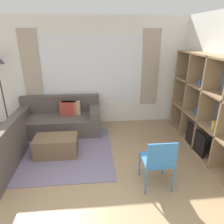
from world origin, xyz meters
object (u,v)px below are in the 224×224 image
(shelving_unit, at_px, (208,108))
(couch_main, at_px, (61,119))
(ottoman, at_px, (56,146))
(folding_chair, at_px, (158,159))

(shelving_unit, relative_size, couch_main, 1.31)
(shelving_unit, distance_m, couch_main, 3.33)
(shelving_unit, relative_size, ottoman, 3.11)
(couch_main, bearing_deg, shelving_unit, -20.93)
(couch_main, bearing_deg, folding_chair, -50.57)
(couch_main, distance_m, folding_chair, 2.80)
(couch_main, relative_size, ottoman, 2.37)
(shelving_unit, xyz_separation_m, couch_main, (-3.06, 1.17, -0.63))
(shelving_unit, xyz_separation_m, ottoman, (-3.00, 0.09, -0.74))
(shelving_unit, height_order, ottoman, shelving_unit)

